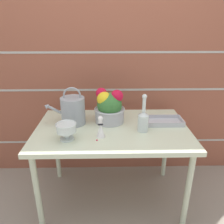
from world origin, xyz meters
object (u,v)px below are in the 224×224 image
at_px(wire_tray, 163,122).
at_px(watering_can, 73,110).
at_px(figurine_vase, 101,128).
at_px(crystal_pedestal_bowl, 66,129).
at_px(glass_decanter, 143,119).
at_px(flower_planter, 109,107).

bearing_deg(wire_tray, watering_can, 179.24).
bearing_deg(figurine_vase, wire_tray, 23.51).
distance_m(crystal_pedestal_bowl, glass_decanter, 0.59).
distance_m(glass_decanter, wire_tray, 0.26).
height_order(watering_can, crystal_pedestal_bowl, watering_can).
bearing_deg(flower_planter, wire_tray, -5.14).
distance_m(watering_can, crystal_pedestal_bowl, 0.28).
relative_size(watering_can, wire_tray, 1.07).
xyz_separation_m(watering_can, crystal_pedestal_bowl, (-0.01, -0.28, -0.03)).
distance_m(crystal_pedestal_bowl, figurine_vase, 0.25).
xyz_separation_m(glass_decanter, figurine_vase, (-0.33, -0.09, -0.03)).
height_order(watering_can, glass_decanter, watering_can).
height_order(crystal_pedestal_bowl, figurine_vase, figurine_vase).
relative_size(crystal_pedestal_bowl, figurine_vase, 0.90).
bearing_deg(watering_can, wire_tray, -0.76).
height_order(watering_can, flower_planter, watering_can).
distance_m(flower_planter, wire_tray, 0.48).
bearing_deg(flower_planter, glass_decanter, -34.94).
distance_m(watering_can, glass_decanter, 0.59).
relative_size(flower_planter, wire_tray, 0.91).
distance_m(watering_can, flower_planter, 0.31).
distance_m(flower_planter, glass_decanter, 0.32).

